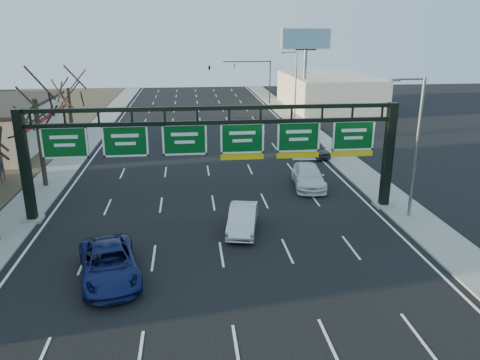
{
  "coord_description": "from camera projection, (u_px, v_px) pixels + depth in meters",
  "views": [
    {
      "loc": [
        -1.54,
        -21.06,
        11.74
      ],
      "look_at": [
        1.38,
        5.18,
        3.2
      ],
      "focal_mm": 35.0,
      "sensor_mm": 36.0,
      "label": 1
    }
  ],
  "objects": [
    {
      "name": "tree_mid",
      "position": [
        32.0,
        85.0,
        34.11
      ],
      "size": [
        3.6,
        3.6,
        9.24
      ],
      "color": "black",
      "rests_on": "sidewalk_left"
    },
    {
      "name": "sidewalk_left",
      "position": [
        62.0,
        168.0,
        41.24
      ],
      "size": [
        3.0,
        120.0,
        0.12
      ],
      "primitive_type": "cube",
      "color": "gray",
      "rests_on": "ground"
    },
    {
      "name": "lane_markings",
      "position": [
        207.0,
        164.0,
        42.6
      ],
      "size": [
        21.6,
        120.0,
        0.01
      ],
      "primitive_type": "cube",
      "color": "white",
      "rests_on": "ground"
    },
    {
      "name": "car_blue_suv",
      "position": [
        109.0,
        264.0,
        22.82
      ],
      "size": [
        3.93,
        6.28,
        1.62
      ],
      "primitive_type": "imported",
      "rotation": [
        0.0,
        0.0,
        0.23
      ],
      "color": "#121B52",
      "rests_on": "ground"
    },
    {
      "name": "traffic_signal_mast",
      "position": [
        232.0,
        70.0,
        74.61
      ],
      "size": [
        10.16,
        0.54,
        7.0
      ],
      "color": "black",
      "rests_on": "ground"
    },
    {
      "name": "car_silver_distant",
      "position": [
        178.0,
        137.0,
        50.19
      ],
      "size": [
        2.36,
        4.72,
        1.48
      ],
      "primitive_type": "imported",
      "rotation": [
        0.0,
        0.0,
        0.18
      ],
      "color": "#B6B6BB",
      "rests_on": "ground"
    },
    {
      "name": "car_grey_far",
      "position": [
        315.0,
        149.0,
        45.08
      ],
      "size": [
        2.39,
        4.48,
        1.45
      ],
      "primitive_type": "imported",
      "rotation": [
        0.0,
        0.0,
        0.16
      ],
      "color": "#424447",
      "rests_on": "ground"
    },
    {
      "name": "billboard_right",
      "position": [
        306.0,
        49.0,
        65.01
      ],
      "size": [
        7.0,
        0.5,
        12.0
      ],
      "color": "slate",
      "rests_on": "ground"
    },
    {
      "name": "streetlight_far",
      "position": [
        295.0,
        82.0,
        61.26
      ],
      "size": [
        2.15,
        0.22,
        9.0
      ],
      "color": "slate",
      "rests_on": "sidewalk_right"
    },
    {
      "name": "car_silver_sedan",
      "position": [
        243.0,
        219.0,
        28.35
      ],
      "size": [
        2.48,
        4.86,
        1.53
      ],
      "primitive_type": "imported",
      "rotation": [
        0.0,
        0.0,
        -0.19
      ],
      "color": "silver",
      "rests_on": "ground"
    },
    {
      "name": "sidewalk_right",
      "position": [
        343.0,
        159.0,
        43.93
      ],
      "size": [
        3.0,
        120.0,
        0.12
      ],
      "primitive_type": "cube",
      "color": "gray",
      "rests_on": "ground"
    },
    {
      "name": "ground",
      "position": [
        224.0,
        272.0,
        23.69
      ],
      "size": [
        160.0,
        160.0,
        0.0
      ],
      "primitive_type": "plane",
      "color": "black",
      "rests_on": "ground"
    },
    {
      "name": "building_right_distant",
      "position": [
        328.0,
        92.0,
        72.3
      ],
      "size": [
        12.0,
        20.0,
        5.0
      ],
      "primitive_type": "cube",
      "color": "beige",
      "rests_on": "ground"
    },
    {
      "name": "car_white_wagon",
      "position": [
        308.0,
        176.0,
        36.39
      ],
      "size": [
        2.86,
        5.78,
        1.61
      ],
      "primitive_type": "imported",
      "rotation": [
        0.0,
        0.0,
        -0.11
      ],
      "color": "white",
      "rests_on": "ground"
    },
    {
      "name": "streetlight_near",
      "position": [
        415.0,
        141.0,
        29.11
      ],
      "size": [
        2.15,
        0.22,
        9.0
      ],
      "color": "slate",
      "rests_on": "sidewalk_right"
    },
    {
      "name": "tree_far",
      "position": [
        66.0,
        77.0,
        43.68
      ],
      "size": [
        3.6,
        3.6,
        8.86
      ],
      "color": "black",
      "rests_on": "sidewalk_left"
    },
    {
      "name": "sign_gantry",
      "position": [
        216.0,
        146.0,
        29.85
      ],
      "size": [
        24.6,
        1.2,
        7.2
      ],
      "color": "black",
      "rests_on": "ground"
    }
  ]
}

